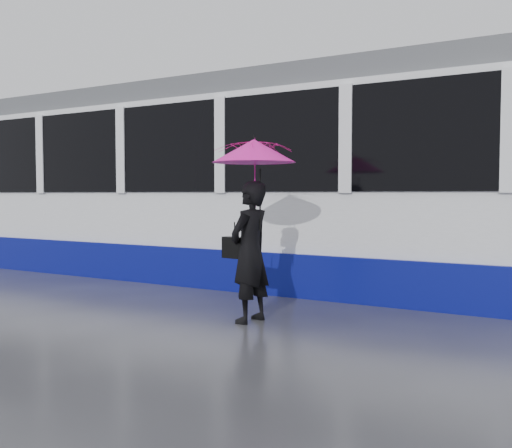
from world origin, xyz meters
The scene contains 6 objects.
ground centered at (0.00, 0.00, 0.00)m, with size 90.00×90.00×0.00m, color #28282D.
rails centered at (0.00, 2.50, 0.01)m, with size 34.00×1.51×0.02m.
tram centered at (1.64, 2.50, 1.64)m, with size 26.00×2.56×3.35m.
woman centered at (0.62, -0.37, 0.81)m, with size 0.59×0.39×1.61m, color black.
umbrella centered at (0.67, -0.37, 1.77)m, with size 1.05×1.05×1.09m.
handbag centered at (0.40, -0.35, 0.85)m, with size 0.30×0.16×0.43m.
Camera 1 is at (3.91, -5.94, 1.46)m, focal length 40.00 mm.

